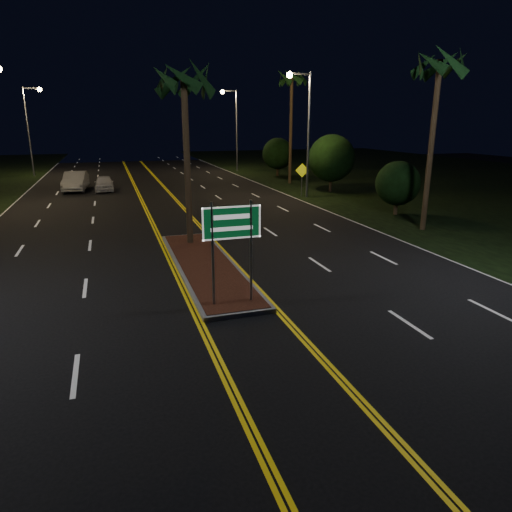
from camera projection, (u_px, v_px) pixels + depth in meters
name	position (u px, v px, depth m)	size (l,w,h in m)	color
ground	(261.00, 347.00, 11.79)	(120.00, 120.00, 0.00)	black
grass_right	(477.00, 183.00, 43.39)	(40.00, 110.00, 0.01)	black
median_island	(206.00, 265.00, 18.16)	(2.25, 10.25, 0.17)	gray
highway_sign	(232.00, 232.00, 13.66)	(1.80, 0.08, 3.20)	gray
streetlight_left_far	(31.00, 121.00, 47.27)	(1.91, 0.44, 9.00)	gray
streetlight_right_mid	(304.00, 121.00, 33.38)	(1.91, 0.44, 9.00)	gray
streetlight_right_far	(233.00, 121.00, 51.65)	(1.91, 0.44, 9.00)	gray
palm_median	(184.00, 80.00, 19.32)	(2.40, 2.40, 8.30)	#382819
palm_right_near	(440.00, 66.00, 22.25)	(2.40, 2.40, 9.30)	#382819
palm_right_far	(292.00, 80.00, 40.34)	(2.40, 2.40, 10.30)	#382819
shrub_near	(398.00, 183.00, 27.97)	(2.70, 2.70, 3.30)	#382819
shrub_mid	(332.00, 158.00, 37.03)	(3.78, 3.78, 4.62)	#382819
shrub_far	(278.00, 154.00, 48.04)	(3.24, 3.24, 3.96)	#382819
car_near	(104.00, 182.00, 38.08)	(1.89, 4.42, 1.47)	white
car_far	(75.00, 180.00, 38.10)	(2.37, 5.53, 1.84)	#A1A5AB
warning_sign	(302.00, 175.00, 35.06)	(1.05, 0.18, 2.52)	gray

